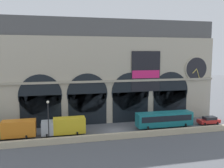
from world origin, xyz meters
TOP-DOWN VIEW (x-y plane):
  - ground_plane at (0.00, 0.00)m, footprint 200.00×200.00m
  - quay_parapet_wall at (0.00, -4.75)m, footprint 90.00×0.70m
  - station_building at (0.05, 7.07)m, footprint 46.90×4.56m
  - box_truck_west at (-17.83, -0.61)m, footprint 7.50×2.91m
  - box_truck_midwest at (-9.45, -0.74)m, footprint 7.50×2.91m
  - bus_mideast at (9.47, -0.84)m, footprint 11.00×3.25m
  - car_east at (19.48, -0.51)m, footprint 4.40×2.22m
  - street_lamp_quayside at (-12.03, -3.95)m, footprint 0.44×0.44m

SIDE VIEW (x-z plane):
  - ground_plane at x=0.00m, z-range 0.00..0.00m
  - quay_parapet_wall at x=0.00m, z-range 0.00..1.01m
  - car_east at x=19.48m, z-range 0.03..1.58m
  - box_truck_west at x=-17.83m, z-range 0.14..3.26m
  - box_truck_midwest at x=-9.45m, z-range 0.14..3.26m
  - bus_mideast at x=9.47m, z-range 0.23..3.33m
  - street_lamp_quayside at x=-12.03m, z-range 0.96..7.86m
  - station_building at x=0.05m, z-range -0.35..20.94m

